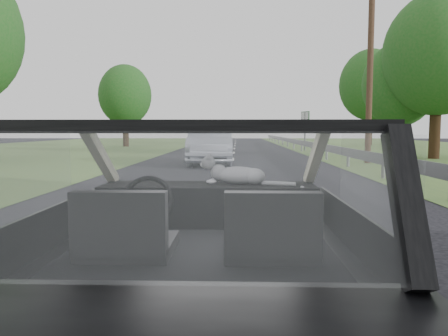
# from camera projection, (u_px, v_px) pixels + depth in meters

# --- Properties ---
(subject_car) EXTENTS (1.80, 4.00, 1.45)m
(subject_car) POSITION_uv_depth(u_px,v_px,m) (202.00, 241.00, 2.68)
(subject_car) COLOR black
(subject_car) RESTS_ON ground
(dashboard) EXTENTS (1.58, 0.45, 0.30)m
(dashboard) POSITION_uv_depth(u_px,v_px,m) (209.00, 204.00, 3.29)
(dashboard) COLOR black
(dashboard) RESTS_ON subject_car
(driver_seat) EXTENTS (0.50, 0.72, 0.42)m
(driver_seat) POSITION_uv_depth(u_px,v_px,m) (125.00, 226.00, 2.39)
(driver_seat) COLOR black
(driver_seat) RESTS_ON subject_car
(passenger_seat) EXTENTS (0.50, 0.72, 0.42)m
(passenger_seat) POSITION_uv_depth(u_px,v_px,m) (271.00, 227.00, 2.36)
(passenger_seat) COLOR black
(passenger_seat) RESTS_ON subject_car
(steering_wheel) EXTENTS (0.36, 0.36, 0.04)m
(steering_wheel) POSITION_uv_depth(u_px,v_px,m) (148.00, 201.00, 3.00)
(steering_wheel) COLOR black
(steering_wheel) RESTS_ON dashboard
(cat) EXTENTS (0.54, 0.26, 0.23)m
(cat) POSITION_uv_depth(u_px,v_px,m) (238.00, 174.00, 3.27)
(cat) COLOR #979797
(cat) RESTS_ON dashboard
(guardrail) EXTENTS (0.05, 90.00, 0.32)m
(guardrail) POSITION_uv_depth(u_px,v_px,m) (379.00, 159.00, 12.52)
(guardrail) COLOR gray
(guardrail) RESTS_ON ground
(other_car) EXTENTS (2.17, 5.07, 1.64)m
(other_car) POSITION_uv_depth(u_px,v_px,m) (210.00, 144.00, 18.08)
(other_car) COLOR #A4A9B8
(other_car) RESTS_ON ground
(highway_sign) EXTENTS (0.49, 1.02, 2.64)m
(highway_sign) POSITION_uv_depth(u_px,v_px,m) (305.00, 131.00, 29.51)
(highway_sign) COLOR #0E4C1A
(highway_sign) RESTS_ON ground
(utility_pole) EXTENTS (0.32, 0.32, 7.74)m
(utility_pole) POSITION_uv_depth(u_px,v_px,m) (370.00, 70.00, 18.06)
(utility_pole) COLOR brown
(utility_pole) RESTS_ON ground
(tree_1) EXTENTS (5.22, 5.22, 7.71)m
(tree_1) POSITION_uv_depth(u_px,v_px,m) (437.00, 79.00, 20.89)
(tree_1) COLOR #185218
(tree_1) RESTS_ON ground
(tree_2) EXTENTS (5.04, 5.04, 5.81)m
(tree_2) POSITION_uv_depth(u_px,v_px,m) (399.00, 101.00, 23.00)
(tree_2) COLOR #185218
(tree_2) RESTS_ON ground
(tree_3) EXTENTS (7.22, 7.22, 8.25)m
(tree_3) POSITION_uv_depth(u_px,v_px,m) (370.00, 99.00, 38.62)
(tree_3) COLOR #185218
(tree_3) RESTS_ON ground
(tree_6) EXTENTS (4.38, 4.38, 6.61)m
(tree_6) POSITION_uv_depth(u_px,v_px,m) (125.00, 107.00, 36.33)
(tree_6) COLOR #185218
(tree_6) RESTS_ON ground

